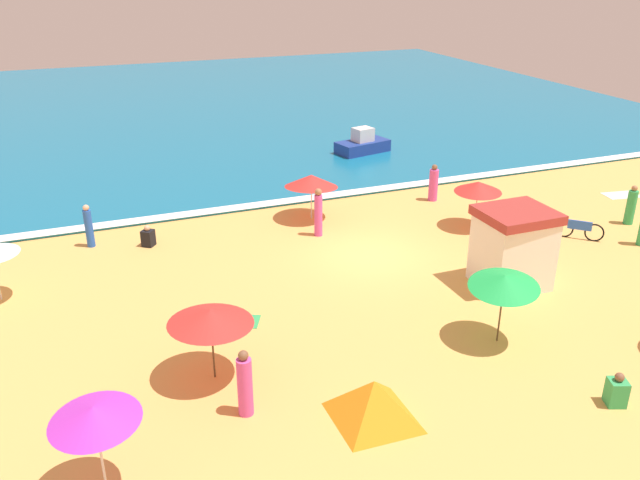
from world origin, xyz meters
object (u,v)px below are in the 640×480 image
(beach_umbrella_3, at_px, (94,414))
(beachgoer_4, at_px, (245,385))
(beach_tent, at_px, (374,400))
(beachgoer_1, at_px, (318,213))
(beachgoer_6, at_px, (631,206))
(beach_umbrella_6, at_px, (311,181))
(beach_umbrella_5, at_px, (504,281))
(lifeguard_cabana, at_px, (513,247))
(beach_umbrella_1, at_px, (478,187))
(beachgoer_3, at_px, (433,184))
(small_boat_0, at_px, (363,144))
(parked_bicycle, at_px, (579,229))
(beachgoer_7, at_px, (617,391))
(beachgoer_0, at_px, (148,237))
(beachgoer_2, at_px, (89,227))
(beach_umbrella_2, at_px, (210,317))

(beach_umbrella_3, height_order, beachgoer_4, beach_umbrella_3)
(beach_tent, distance_m, beachgoer_1, 11.11)
(beachgoer_6, bearing_deg, beach_umbrella_6, 155.79)
(beach_umbrella_5, bearing_deg, lifeguard_cabana, 48.91)
(beach_umbrella_1, xyz_separation_m, beachgoer_3, (0.06, 3.39, -0.95))
(beachgoer_3, relative_size, small_boat_0, 0.53)
(beach_umbrella_5, relative_size, beachgoer_6, 1.70)
(parked_bicycle, distance_m, beachgoer_7, 10.54)
(beachgoer_0, height_order, beachgoer_7, beachgoer_7)
(beach_umbrella_6, bearing_deg, parked_bicycle, -33.28)
(beachgoer_1, height_order, beachgoer_6, beachgoer_1)
(beachgoer_0, bearing_deg, beach_umbrella_3, -101.68)
(beach_umbrella_6, bearing_deg, lifeguard_cabana, -63.51)
(beachgoer_0, xyz_separation_m, beachgoer_3, (12.50, 0.48, 0.42))
(parked_bicycle, height_order, beachgoer_2, beachgoer_2)
(beach_umbrella_2, relative_size, beachgoer_2, 1.77)
(lifeguard_cabana, relative_size, beachgoer_4, 1.50)
(beachgoer_1, relative_size, small_boat_0, 0.61)
(beachgoer_1, bearing_deg, beachgoer_3, 16.81)
(beach_umbrella_5, relative_size, beachgoer_7, 3.11)
(beach_umbrella_3, distance_m, beach_umbrella_6, 15.70)
(beach_umbrella_6, xyz_separation_m, beachgoer_0, (-6.70, -0.43, -1.28))
(beachgoer_4, bearing_deg, lifeguard_cabana, 18.47)
(beach_umbrella_5, height_order, beachgoer_4, beach_umbrella_5)
(lifeguard_cabana, bearing_deg, beach_umbrella_5, -131.09)
(beach_umbrella_1, distance_m, beachgoer_1, 6.37)
(beach_umbrella_3, xyz_separation_m, parked_bicycle, (18.04, 6.91, -1.58))
(beach_umbrella_1, relative_size, beach_umbrella_3, 1.08)
(beachgoer_2, bearing_deg, beachgoer_3, -1.02)
(beach_umbrella_5, xyz_separation_m, beach_tent, (-4.74, -1.78, -1.36))
(beach_umbrella_5, height_order, beachgoer_2, beach_umbrella_5)
(beach_umbrella_2, height_order, beachgoer_0, beach_umbrella_2)
(beachgoer_3, distance_m, small_boat_0, 7.94)
(beach_umbrella_2, bearing_deg, beach_tent, -44.11)
(beach_umbrella_5, distance_m, beachgoer_2, 15.14)
(beachgoer_3, xyz_separation_m, beachgoer_4, (-11.73, -11.34, 0.05))
(beach_umbrella_2, distance_m, beachgoer_6, 18.60)
(beach_umbrella_3, relative_size, beach_tent, 0.93)
(beachgoer_4, bearing_deg, parked_bicycle, 20.51)
(beachgoer_7, bearing_deg, beach_tent, 163.79)
(lifeguard_cabana, relative_size, small_boat_0, 0.84)
(beachgoer_6, bearing_deg, beach_umbrella_5, -151.83)
(beachgoer_1, xyz_separation_m, beachgoer_6, (12.18, -3.48, -0.19))
(parked_bicycle, distance_m, beachgoer_3, 6.57)
(beachgoer_6, distance_m, small_boat_0, 14.47)
(beachgoer_0, bearing_deg, lifeguard_cabana, -35.28)
(beach_tent, height_order, beachgoer_6, beachgoer_6)
(beach_umbrella_6, xyz_separation_m, small_boat_0, (6.02, 7.98, -1.07))
(beach_tent, relative_size, beachgoer_2, 1.58)
(beach_umbrella_3, xyz_separation_m, beachgoer_1, (8.84, 10.87, -1.02))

